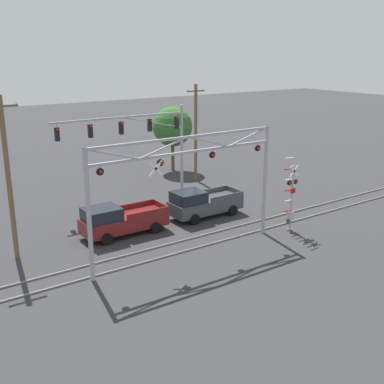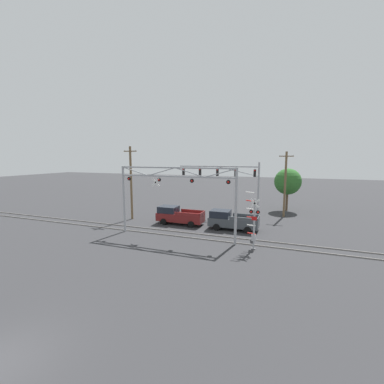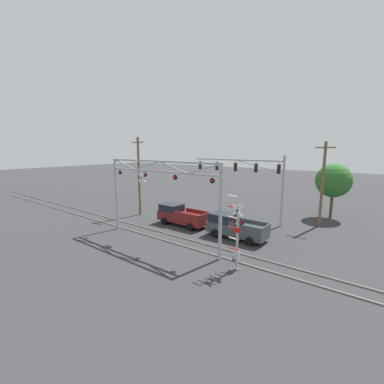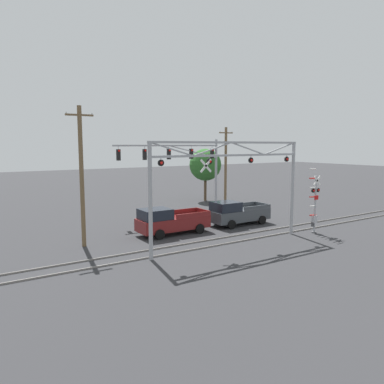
# 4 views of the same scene
# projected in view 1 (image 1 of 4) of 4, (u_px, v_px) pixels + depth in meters

# --- Properties ---
(rail_track_near) EXTENTS (80.00, 0.08, 0.10)m
(rail_track_near) POSITION_uv_depth(u_px,v_px,m) (185.00, 251.00, 28.34)
(rail_track_near) COLOR gray
(rail_track_near) RESTS_ON ground_plane
(rail_track_far) EXTENTS (80.00, 0.08, 0.10)m
(rail_track_far) POSITION_uv_depth(u_px,v_px,m) (172.00, 243.00, 29.47)
(rail_track_far) COLOR gray
(rail_track_far) RESTS_ON ground_plane
(crossing_gantry) EXTENTS (12.08, 0.28, 6.95)m
(crossing_gantry) POSITION_uv_depth(u_px,v_px,m) (187.00, 175.00, 26.77)
(crossing_gantry) COLOR #9EA0A5
(crossing_gantry) RESTS_ON ground_plane
(crossing_signal_mast) EXTENTS (1.23, 0.35, 5.00)m
(crossing_signal_mast) POSITION_uv_depth(u_px,v_px,m) (291.00, 200.00, 31.10)
(crossing_signal_mast) COLOR #9EA0A5
(crossing_signal_mast) RESTS_ON ground_plane
(traffic_signal_span) EXTENTS (10.87, 0.39, 7.26)m
(traffic_signal_span) POSITION_uv_depth(u_px,v_px,m) (147.00, 135.00, 37.03)
(traffic_signal_span) COLOR #9EA0A5
(traffic_signal_span) RESTS_ON ground_plane
(pickup_truck_lead) EXTENTS (5.56, 2.27, 2.06)m
(pickup_truck_lead) POSITION_uv_depth(u_px,v_px,m) (120.00, 220.00, 30.67)
(pickup_truck_lead) COLOR maroon
(pickup_truck_lead) RESTS_ON ground_plane
(pickup_truck_following) EXTENTS (5.37, 2.27, 2.06)m
(pickup_truck_following) POSITION_uv_depth(u_px,v_px,m) (202.00, 203.00, 34.06)
(pickup_truck_following) COLOR #3D4247
(pickup_truck_following) RESTS_ON ground_plane
(utility_pole_left) EXTENTS (1.80, 0.28, 9.22)m
(utility_pole_left) POSITION_uv_depth(u_px,v_px,m) (8.00, 178.00, 26.18)
(utility_pole_left) COLOR brown
(utility_pole_left) RESTS_ON ground_plane
(utility_pole_right) EXTENTS (1.80, 0.28, 8.62)m
(utility_pole_right) POSITION_uv_depth(u_px,v_px,m) (196.00, 132.00, 42.65)
(utility_pole_right) COLOR brown
(utility_pole_right) RESTS_ON ground_plane
(background_tree_beyond_span) EXTENTS (3.84, 3.84, 6.27)m
(background_tree_beyond_span) POSITION_uv_depth(u_px,v_px,m) (172.00, 127.00, 46.29)
(background_tree_beyond_span) COLOR brown
(background_tree_beyond_span) RESTS_ON ground_plane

